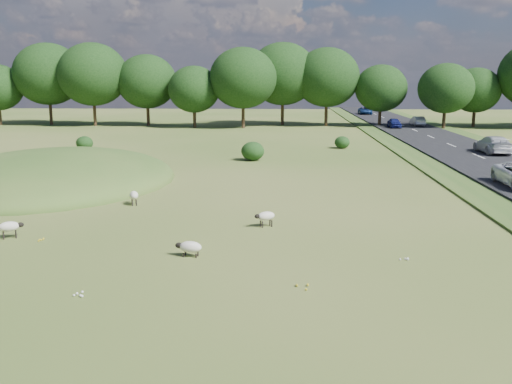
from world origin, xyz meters
TOP-DOWN VIEW (x-y plane):
  - ground at (0.00, 20.00)m, footprint 160.00×160.00m
  - mound at (-12.00, 12.00)m, footprint 16.00×20.00m
  - road at (20.00, 30.00)m, footprint 8.00×150.00m
  - treeline at (-1.06, 55.44)m, footprint 96.28×14.66m
  - shrubs at (-1.98, 25.88)m, footprint 26.26×10.25m
  - sheep_0 at (2.60, 0.80)m, footprint 1.04×0.76m
  - sheep_1 at (-0.20, -3.83)m, footprint 1.11×0.62m
  - sheep_2 at (-4.71, 5.10)m, footprint 0.70×1.10m
  - sheep_3 at (-8.36, -1.65)m, footprint 1.06×0.77m
  - car_1 at (21.90, 54.93)m, footprint 1.37×3.94m
  - car_2 at (21.90, 26.15)m, footprint 2.13×5.24m
  - car_5 at (18.10, 79.32)m, footprint 2.14×4.64m
  - car_6 at (18.10, 51.61)m, footprint 1.47×3.66m

SIDE VIEW (x-z plane):
  - ground at x=0.00m, z-range 0.00..0.00m
  - mound at x=-12.00m, z-range -2.00..2.00m
  - road at x=20.00m, z-range 0.00..0.25m
  - sheep_1 at x=-0.20m, z-range 0.08..0.70m
  - sheep_0 at x=2.60m, z-range 0.14..0.87m
  - sheep_3 at x=-8.36m, z-range 0.15..0.89m
  - sheep_2 at x=-4.71m, z-range 0.15..0.91m
  - shrubs at x=-1.98m, z-range -0.08..1.50m
  - car_6 at x=18.10m, z-range 0.25..1.50m
  - car_5 at x=18.10m, z-range 0.25..1.54m
  - car_1 at x=21.90m, z-range 0.25..1.55m
  - car_2 at x=21.90m, z-range 0.25..1.77m
  - treeline at x=-1.06m, z-range 0.72..12.41m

